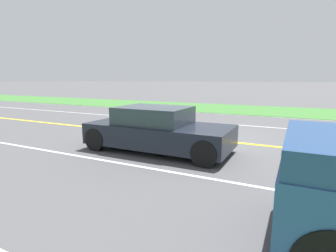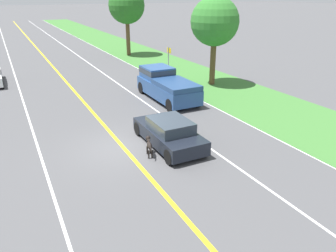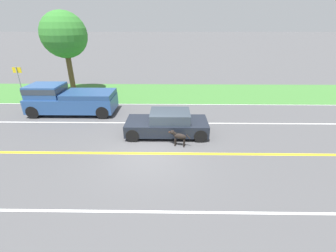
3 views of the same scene
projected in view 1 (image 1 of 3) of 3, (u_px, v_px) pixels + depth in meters
name	position (u px, v px, depth m)	size (l,w,h in m)	color
ground_plane	(204.00, 139.00, 9.25)	(400.00, 400.00, 0.00)	#4C4C4F
centre_divider_line	(204.00, 139.00, 9.25)	(0.18, 160.00, 0.01)	yellow
lane_edge_line_left	(242.00, 115.00, 15.42)	(0.14, 160.00, 0.01)	white
lane_dash_same_dir	(156.00, 169.00, 6.16)	(0.10, 160.00, 0.01)	white
lane_dash_oncoming	(228.00, 124.00, 12.34)	(0.10, 160.00, 0.01)	white
grass_verge_left	(251.00, 110.00, 18.07)	(6.00, 160.00, 0.03)	#3D7533
ego_car	(158.00, 130.00, 7.72)	(1.87, 4.24, 1.30)	black
dog	(161.00, 125.00, 9.06)	(0.40, 1.07, 0.81)	black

